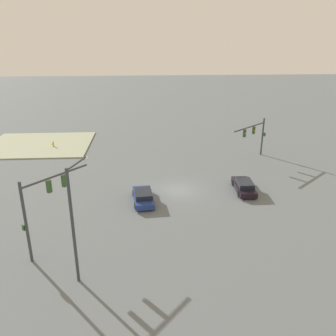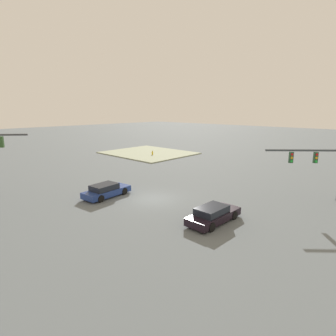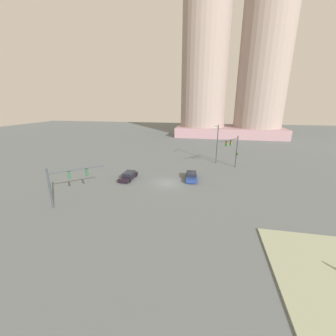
{
  "view_description": "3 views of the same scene",
  "coord_description": "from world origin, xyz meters",
  "px_view_note": "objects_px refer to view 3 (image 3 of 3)",
  "views": [
    {
      "loc": [
        3.15,
        33.4,
        15.47
      ],
      "look_at": [
        0.96,
        -2.0,
        1.76
      ],
      "focal_mm": 37.62,
      "sensor_mm": 36.0,
      "label": 1
    },
    {
      "loc": [
        -16.75,
        15.96,
        7.92
      ],
      "look_at": [
        0.67,
        -2.69,
        2.31
      ],
      "focal_mm": 28.94,
      "sensor_mm": 36.0,
      "label": 2
    },
    {
      "loc": [
        6.26,
        -30.79,
        12.36
      ],
      "look_at": [
        -0.33,
        2.29,
        1.83
      ],
      "focal_mm": 22.37,
      "sensor_mm": 36.0,
      "label": 3
    }
  ],
  "objects_px": {
    "streetlamp_curved_arm": "(217,141)",
    "sedan_car_approaching": "(129,176)",
    "traffic_signal_near_corner": "(233,147)",
    "traffic_signal_opposite_side": "(66,179)",
    "sedan_car_waiting_far": "(191,176)"
  },
  "relations": [
    {
      "from": "traffic_signal_opposite_side",
      "to": "sedan_car_waiting_far",
      "type": "xyz_separation_m",
      "value": [
        14.44,
        12.04,
        -2.87
      ]
    },
    {
      "from": "streetlamp_curved_arm",
      "to": "sedan_car_waiting_far",
      "type": "relative_size",
      "value": 1.74
    },
    {
      "from": "traffic_signal_opposite_side",
      "to": "sedan_car_approaching",
      "type": "xyz_separation_m",
      "value": [
        4.01,
        10.17,
        -2.87
      ]
    },
    {
      "from": "traffic_signal_opposite_side",
      "to": "streetlamp_curved_arm",
      "type": "bearing_deg",
      "value": 9.81
    },
    {
      "from": "streetlamp_curved_arm",
      "to": "traffic_signal_opposite_side",
      "type": "bearing_deg",
      "value": -20.85
    },
    {
      "from": "traffic_signal_opposite_side",
      "to": "streetlamp_curved_arm",
      "type": "distance_m",
      "value": 29.73
    },
    {
      "from": "sedan_car_approaching",
      "to": "traffic_signal_opposite_side",
      "type": "bearing_deg",
      "value": -20.08
    },
    {
      "from": "traffic_signal_near_corner",
      "to": "streetlamp_curved_arm",
      "type": "bearing_deg",
      "value": -96.39
    },
    {
      "from": "traffic_signal_near_corner",
      "to": "streetlamp_curved_arm",
      "type": "relative_size",
      "value": 0.78
    },
    {
      "from": "traffic_signal_opposite_side",
      "to": "streetlamp_curved_arm",
      "type": "xyz_separation_m",
      "value": [
        18.6,
        23.15,
        1.27
      ]
    },
    {
      "from": "traffic_signal_opposite_side",
      "to": "traffic_signal_near_corner",
      "type": "bearing_deg",
      "value": 1.43
    },
    {
      "from": "traffic_signal_near_corner",
      "to": "sedan_car_waiting_far",
      "type": "xyz_separation_m",
      "value": [
        -7.11,
        -7.94,
        -3.68
      ]
    },
    {
      "from": "streetlamp_curved_arm",
      "to": "sedan_car_approaching",
      "type": "height_order",
      "value": "streetlamp_curved_arm"
    },
    {
      "from": "sedan_car_approaching",
      "to": "traffic_signal_near_corner",
      "type": "bearing_deg",
      "value": 120.64
    },
    {
      "from": "traffic_signal_near_corner",
      "to": "sedan_car_approaching",
      "type": "bearing_deg",
      "value": -20.11
    }
  ]
}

